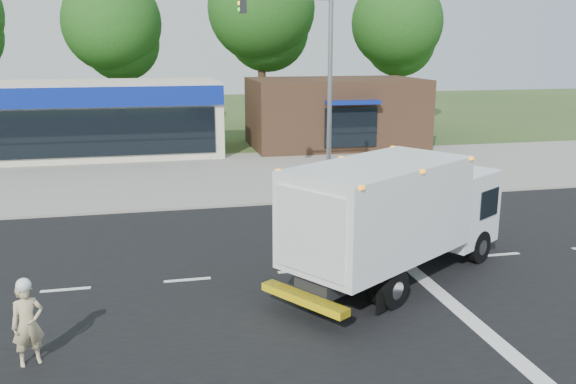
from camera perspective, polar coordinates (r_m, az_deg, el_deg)
The scene contains 11 objects.
ground at distance 16.57m, azimuth 1.10°, elevation -7.44°, with size 120.00×120.00×0.00m, color #385123.
road_asphalt at distance 16.56m, azimuth 1.10°, elevation -7.42°, with size 60.00×14.00×0.02m, color black.
sidewalk at distance 24.23m, azimuth -3.46°, elevation -0.47°, with size 60.00×2.40×0.12m, color gray.
parking_apron at distance 29.85m, azimuth -5.23°, elevation 2.09°, with size 60.00×9.00×0.02m, color gray.
lane_markings at distance 15.72m, azimuth 7.11°, elevation -8.66°, with size 55.20×7.00×0.01m.
ems_box_truck at distance 15.65m, azimuth 10.11°, elevation -1.78°, with size 7.28×5.82×3.21m.
emergency_worker at distance 12.72m, azimuth -23.20°, elevation -11.14°, with size 0.70×0.58×1.75m.
retail_strip_mall at distance 35.58m, azimuth -21.20°, elevation 6.36°, with size 18.00×6.20×4.00m.
brown_storefront at distance 36.80m, azimuth 4.43°, elevation 7.43°, with size 10.00×6.70×4.00m.
traffic_signal_pole at distance 23.43m, azimuth 2.41°, elevation 11.10°, with size 3.51×0.25×8.00m.
background_trees at distance 43.30m, azimuth -9.11°, elevation 15.36°, with size 36.77×7.39×12.10m.
Camera 1 is at (-3.65, -15.02, 5.96)m, focal length 38.00 mm.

